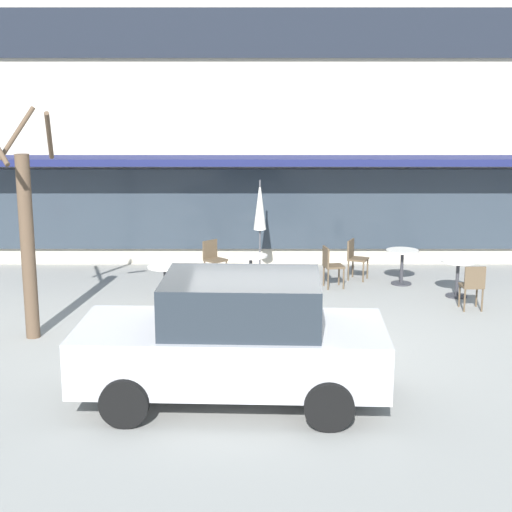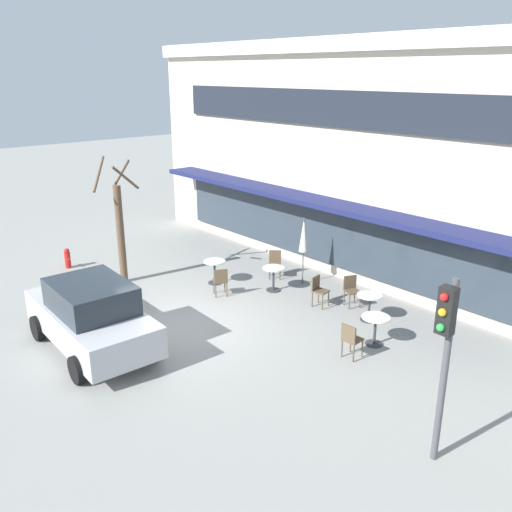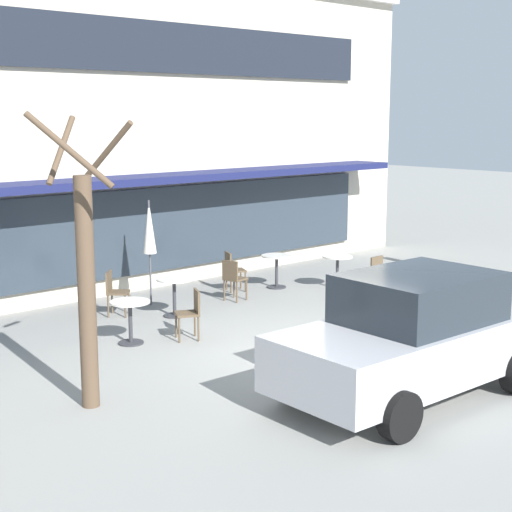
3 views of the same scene
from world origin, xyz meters
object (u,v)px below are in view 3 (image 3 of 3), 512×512
Objects in this scene: patio_umbrella_green_folded at (149,228)px; cafe_chair_1 at (233,268)px; cafe_chair_4 at (233,277)px; cafe_table_by_tree at (337,267)px; street_tree at (86,278)px; cafe_chair_0 at (114,290)px; cafe_table_mid_patio at (130,315)px; cafe_chair_2 at (373,272)px; cafe_table_streetside at (174,291)px; cafe_table_near_wall at (277,266)px; parked_sedan at (413,336)px; cafe_chair_3 at (191,310)px.

patio_umbrella_green_folded is 2.39m from cafe_chair_1.
cafe_chair_4 is (1.50, -0.90, -1.10)m from patio_umbrella_green_folded.
cafe_table_by_tree is at bearing -15.47° from cafe_chair_4.
cafe_chair_0 is at bearing 53.74° from street_tree.
cafe_table_by_tree is 0.85× the size of cafe_chair_1.
cafe_chair_4 is at bearing -130.11° from cafe_chair_1.
cafe_chair_2 is (5.96, -0.50, 0.01)m from cafe_table_mid_patio.
cafe_table_streetside is 1.00× the size of cafe_table_by_tree.
cafe_chair_0 is at bearing 165.52° from cafe_chair_4.
cafe_chair_2 is (5.11, -2.35, 0.00)m from cafe_chair_0.
cafe_table_near_wall is 3.31m from cafe_table_streetside.
cafe_chair_2 is 8.27m from street_tree.
cafe_table_mid_patio is at bearing 107.17° from parked_sedan.
cafe_chair_4 is at bearing 34.68° from cafe_chair_3.
parked_sedan is 4.57m from street_tree.
cafe_table_mid_patio is 5.08m from parked_sedan.
cafe_chair_2 is (1.96, -2.42, 0.00)m from cafe_chair_1.
cafe_chair_0 is 3.14m from cafe_chair_1.
cafe_table_mid_patio is 0.35× the size of patio_umbrella_green_folded.
cafe_table_streetside is at bearing -171.33° from cafe_table_near_wall.
patio_umbrella_green_folded reaches higher than cafe_chair_4.
cafe_chair_3 reaches higher than cafe_table_streetside.
cafe_table_near_wall is 0.85× the size of cafe_chair_4.
cafe_chair_4 is (-0.61, -0.73, 0.00)m from cafe_chair_1.
street_tree is at bearing -146.29° from cafe_chair_1.
cafe_chair_0 is 5.08m from street_tree.
cafe_table_by_tree is 6.93m from parked_sedan.
cafe_chair_1 is at bearing 143.38° from cafe_table_by_tree.
patio_umbrella_green_folded reaches higher than cafe_table_near_wall.
cafe_table_streetside is at bearing -173.49° from cafe_chair_4.
cafe_table_mid_patio is 5.98m from cafe_chair_2.
parked_sedan is 1.07× the size of street_tree.
cafe_chair_3 reaches higher than cafe_table_mid_patio.
parked_sedan reaches higher than cafe_table_mid_patio.
cafe_chair_2 is at bearing -19.34° from cafe_table_streetside.
cafe_table_streetside is 0.19× the size of street_tree.
cafe_table_streetside is at bearing -100.25° from patio_umbrella_green_folded.
parked_sedan reaches higher than cafe_chair_2.
cafe_chair_2 reaches higher than cafe_table_streetside.
cafe_chair_1 is 1.00× the size of cafe_chair_2.
patio_umbrella_green_folded is 2.47× the size of cafe_chair_2.
street_tree is at bearing -168.58° from cafe_chair_2.
cafe_table_near_wall and cafe_table_mid_patio have the same top height.
cafe_chair_1 is 7.38m from street_tree.
cafe_table_by_tree is at bearing 11.19° from cafe_chair_3.
patio_umbrella_green_folded reaches higher than parked_sedan.
cafe_table_near_wall is 0.85× the size of cafe_chair_1.
cafe_chair_1 is at bearing 129.05° from cafe_chair_2.
cafe_table_mid_patio is 4.43m from cafe_chair_1.
cafe_table_near_wall is 0.85× the size of cafe_chair_2.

